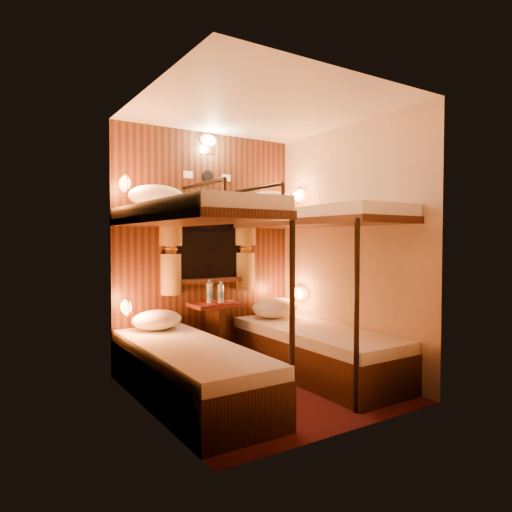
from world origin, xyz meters
TOP-DOWN VIEW (x-y plane):
  - floor at (0.00, 0.00)m, footprint 2.10×2.10m
  - ceiling at (0.00, 0.00)m, footprint 2.10×2.10m
  - wall_back at (0.00, 1.05)m, footprint 2.40×0.00m
  - wall_front at (0.00, -1.05)m, footprint 2.40×0.00m
  - wall_left at (-1.00, 0.00)m, footprint 0.00×2.40m
  - wall_right at (1.00, 0.00)m, footprint 0.00×2.40m
  - back_panel at (0.00, 1.04)m, footprint 2.00×0.03m
  - bunk_left at (-0.65, 0.07)m, footprint 0.72×1.90m
  - bunk_right at (0.65, 0.07)m, footprint 0.72×1.90m
  - window at (0.00, 1.00)m, footprint 1.00×0.12m
  - curtains at (0.00, 0.97)m, footprint 1.10×0.22m
  - back_fixtures at (0.00, 1.00)m, footprint 0.54×0.09m
  - reading_lamps at (-0.00, 0.70)m, footprint 2.00×0.20m
  - table at (0.00, 0.85)m, footprint 0.50×0.34m
  - bottle_left at (-0.07, 0.84)m, footprint 0.07×0.07m
  - bottle_right at (0.03, 0.80)m, footprint 0.06×0.06m
  - sachet_a at (0.19, 0.89)m, footprint 0.10×0.08m
  - sachet_b at (0.07, 0.94)m, footprint 0.09×0.08m
  - pillow_lower_left at (-0.65, 0.77)m, footprint 0.47×0.33m
  - pillow_lower_right at (0.65, 0.72)m, footprint 0.54×0.38m
  - pillow_upper_left at (-0.65, 0.76)m, footprint 0.52×0.37m
  - pillow_upper_right at (0.65, 0.79)m, footprint 0.58×0.41m

SIDE VIEW (x-z plane):
  - floor at x=0.00m, z-range 0.00..0.00m
  - table at x=0.00m, z-range 0.09..0.74m
  - pillow_lower_left at x=-0.65m, z-range 0.46..0.64m
  - bunk_left at x=-0.65m, z-range -0.35..1.47m
  - bunk_right at x=0.65m, z-range -0.35..1.47m
  - pillow_lower_right at x=0.65m, z-range 0.46..0.67m
  - sachet_a at x=0.19m, z-range 0.65..0.66m
  - sachet_b at x=0.07m, z-range 0.65..0.66m
  - bottle_right at x=0.03m, z-range 0.63..0.86m
  - bottle_left at x=-0.07m, z-range 0.63..0.87m
  - window at x=0.00m, z-range 0.79..1.58m
  - wall_back at x=0.00m, z-range 0.00..2.40m
  - wall_front at x=0.00m, z-range 0.00..2.40m
  - wall_left at x=-1.00m, z-range 0.00..2.40m
  - wall_right at x=1.00m, z-range 0.00..2.40m
  - back_panel at x=0.00m, z-range 0.00..2.40m
  - reading_lamps at x=0.00m, z-range 0.62..1.86m
  - curtains at x=0.00m, z-range 0.76..1.76m
  - pillow_upper_left at x=-0.65m, z-range 1.59..1.79m
  - pillow_upper_right at x=0.65m, z-range 1.59..1.81m
  - back_fixtures at x=0.00m, z-range 2.00..2.49m
  - ceiling at x=0.00m, z-range 2.40..2.40m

